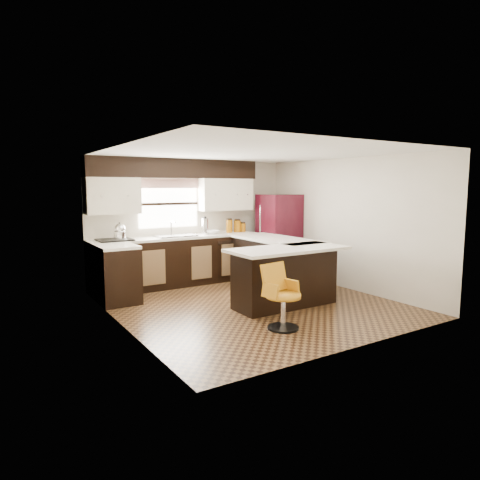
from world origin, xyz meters
TOP-DOWN VIEW (x-y plane):
  - floor at (0.00, 0.00)m, footprint 4.40×4.40m
  - ceiling at (0.00, 0.00)m, footprint 4.40×4.40m
  - wall_back at (0.00, 2.20)m, footprint 4.40×0.00m
  - wall_front at (0.00, -2.20)m, footprint 4.40×0.00m
  - wall_left at (-2.10, 0.00)m, footprint 0.00×4.40m
  - wall_right at (2.10, 0.00)m, footprint 0.00×4.40m
  - base_cab_back at (-0.45, 1.90)m, footprint 3.30×0.60m
  - base_cab_left at (-1.80, 1.25)m, footprint 0.60×0.70m
  - counter_back at (-0.45, 1.90)m, footprint 3.30×0.60m
  - counter_left at (-1.80, 1.25)m, footprint 0.60×0.70m
  - soffit at (-0.40, 2.03)m, footprint 3.40×0.35m
  - upper_cab_left at (-1.62, 2.03)m, footprint 0.94×0.35m
  - upper_cab_right at (0.68, 2.03)m, footprint 1.14×0.35m
  - window_pane at (-0.50, 2.18)m, footprint 1.20×0.02m
  - valance at (-0.50, 2.14)m, footprint 1.30×0.06m
  - sink at (-0.50, 1.88)m, footprint 0.75×0.45m
  - dishwasher at (0.55, 1.61)m, footprint 0.58×0.03m
  - cooktop at (-1.65, 1.88)m, footprint 0.58×0.50m
  - peninsula_long at (0.90, 0.62)m, footprint 0.60×1.95m
  - peninsula_return at (0.38, -0.35)m, footprint 1.65×0.60m
  - counter_pen_long at (0.95, 0.62)m, footprint 0.84×1.95m
  - counter_pen_return at (0.35, -0.44)m, footprint 1.89×0.84m
  - refrigerator at (1.71, 1.56)m, footprint 0.74×0.71m
  - bar_chair at (-0.33, -1.21)m, footprint 0.53×0.53m
  - kettle at (-1.55, 1.88)m, footprint 0.21×0.21m
  - percolator at (0.14, 1.90)m, footprint 0.13×0.13m
  - mixing_bowl at (0.29, 1.90)m, footprint 0.29×0.29m
  - canister_large at (0.71, 1.92)m, footprint 0.13×0.13m
  - canister_med at (0.90, 1.92)m, footprint 0.14×0.14m
  - canister_small at (1.04, 1.92)m, footprint 0.12×0.12m

SIDE VIEW (x-z plane):
  - floor at x=0.00m, z-range 0.00..0.00m
  - dishwasher at x=0.55m, z-range 0.04..0.82m
  - bar_chair at x=-0.33m, z-range 0.00..0.87m
  - base_cab_back at x=-0.45m, z-range 0.00..0.90m
  - base_cab_left at x=-1.80m, z-range 0.00..0.90m
  - peninsula_long at x=0.90m, z-range 0.00..0.90m
  - peninsula_return at x=0.38m, z-range 0.00..0.90m
  - refrigerator at x=1.71m, z-range 0.00..1.72m
  - counter_back at x=-0.45m, z-range 0.90..0.94m
  - counter_left at x=-1.80m, z-range 0.90..0.94m
  - counter_pen_long at x=0.95m, z-range 0.90..0.94m
  - counter_pen_return at x=0.35m, z-range 0.90..0.94m
  - cooktop at x=-1.65m, z-range 0.94..0.97m
  - sink at x=-0.50m, z-range 0.95..0.98m
  - mixing_bowl at x=0.29m, z-range 0.95..1.01m
  - canister_small at x=1.04m, z-range 0.95..1.12m
  - canister_med at x=0.90m, z-range 0.95..1.18m
  - canister_large at x=0.71m, z-range 0.95..1.20m
  - percolator at x=0.14m, z-range 0.95..1.26m
  - kettle at x=-1.55m, z-range 0.97..1.26m
  - wall_back at x=0.00m, z-range -1.00..3.40m
  - wall_front at x=0.00m, z-range -1.00..3.40m
  - wall_left at x=-2.10m, z-range -1.00..3.40m
  - wall_right at x=2.10m, z-range -1.00..3.40m
  - window_pane at x=-0.50m, z-range 1.10..2.00m
  - upper_cab_left at x=-1.62m, z-range 1.40..2.04m
  - upper_cab_right at x=0.68m, z-range 1.40..2.04m
  - valance at x=-0.50m, z-range 1.85..2.03m
  - soffit at x=-0.40m, z-range 2.04..2.40m
  - ceiling at x=0.00m, z-range 2.40..2.40m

